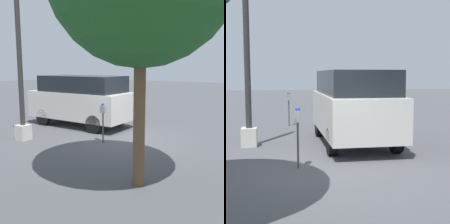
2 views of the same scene
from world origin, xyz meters
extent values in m
plane|color=#4C4C51|center=(0.00, 0.00, 0.00)|extent=(80.00, 80.00, 0.00)
cylinder|color=#4C4C4C|center=(0.30, 0.44, 0.52)|extent=(0.05, 0.05, 1.05)
cube|color=gray|center=(0.30, 0.44, 1.18)|extent=(0.21, 0.13, 0.26)
sphere|color=navy|center=(0.30, 0.44, 1.33)|extent=(0.11, 0.11, 0.11)
cylinder|color=#4C4C4C|center=(6.80, 0.50, 0.53)|extent=(0.05, 0.05, 1.06)
cube|color=gray|center=(6.80, 0.50, 1.19)|extent=(0.21, 0.13, 0.26)
sphere|color=#14662D|center=(6.80, 0.50, 1.34)|extent=(0.11, 0.11, 0.11)
cube|color=beige|center=(2.90, 1.74, 0.28)|extent=(0.44, 0.44, 0.55)
cylinder|color=#2D2D2D|center=(2.90, 1.74, 3.40)|extent=(0.17, 0.17, 5.69)
cube|color=beige|center=(2.84, -1.36, 0.94)|extent=(4.64, 2.02, 1.16)
cube|color=black|center=(2.72, -1.36, 1.87)|extent=(3.72, 1.86, 0.70)
cube|color=orange|center=(5.10, -0.69, 0.52)|extent=(0.08, 0.12, 0.20)
cylinder|color=black|center=(4.27, -0.47, 0.37)|extent=(0.73, 0.24, 0.73)
cylinder|color=black|center=(4.28, -2.22, 0.37)|extent=(0.73, 0.24, 0.73)
cylinder|color=black|center=(1.40, -0.50, 0.37)|extent=(0.73, 0.24, 0.73)
cylinder|color=black|center=(1.41, -2.24, 0.37)|extent=(0.73, 0.24, 0.73)
camera|label=1|loc=(-5.27, 8.09, 2.61)|focal=45.00mm
camera|label=2|loc=(-7.30, 0.78, 2.10)|focal=55.00mm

